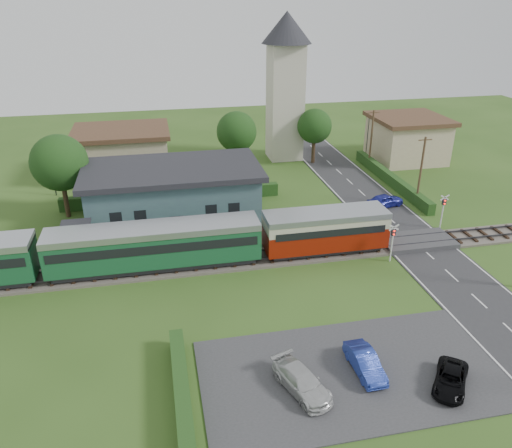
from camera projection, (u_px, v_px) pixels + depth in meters
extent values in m
plane|color=#2D4C19|center=(312.00, 267.00, 39.21)|extent=(120.00, 120.00, 0.00)
cube|color=#4C443D|center=(305.00, 254.00, 40.94)|extent=(76.00, 3.20, 0.20)
cube|color=#3F3F47|center=(307.00, 255.00, 40.17)|extent=(76.00, 0.08, 0.15)
cube|color=#3F3F47|center=(302.00, 246.00, 41.44)|extent=(76.00, 0.08, 0.15)
cube|color=#28282B|center=(428.00, 254.00, 41.03)|extent=(6.00, 70.00, 0.05)
cube|color=#333335|center=(350.00, 373.00, 28.28)|extent=(17.00, 9.00, 0.08)
cube|color=#333335|center=(417.00, 241.00, 42.72)|extent=(6.20, 3.40, 0.45)
cube|color=gray|center=(179.00, 246.00, 41.88)|extent=(30.00, 3.00, 0.45)
cube|color=beige|center=(77.00, 240.00, 39.81)|extent=(2.00, 2.00, 2.40)
cube|color=#232328|center=(75.00, 225.00, 39.26)|extent=(2.30, 2.30, 0.15)
cube|color=#3B535B|center=(174.00, 197.00, 46.10)|extent=(15.00, 8.00, 4.80)
cube|color=#232328|center=(172.00, 170.00, 44.97)|extent=(16.00, 9.00, 0.50)
cube|color=#232328|center=(177.00, 227.00, 43.16)|extent=(1.20, 0.12, 2.20)
cube|color=black|center=(116.00, 219.00, 41.69)|extent=(1.00, 0.12, 1.20)
cube|color=black|center=(140.00, 217.00, 42.05)|extent=(1.00, 0.12, 1.20)
cube|color=black|center=(211.00, 211.00, 43.16)|extent=(1.00, 0.12, 1.20)
cube|color=black|center=(234.00, 209.00, 43.52)|extent=(1.00, 0.12, 1.20)
cube|color=#232328|center=(324.00, 247.00, 41.04)|extent=(9.00, 2.20, 0.50)
cube|color=maroon|center=(325.00, 236.00, 40.61)|extent=(10.00, 2.80, 1.80)
cube|color=#BEBA9E|center=(326.00, 222.00, 40.08)|extent=(10.00, 2.82, 0.90)
cube|color=black|center=(326.00, 226.00, 40.23)|extent=(9.00, 2.88, 0.60)
cube|color=#9FA4AA|center=(326.00, 214.00, 39.80)|extent=(10.00, 2.90, 0.45)
cube|color=#232328|center=(157.00, 263.00, 38.54)|extent=(15.20, 2.20, 0.50)
cube|color=#17502D|center=(155.00, 246.00, 37.90)|extent=(16.00, 2.80, 2.60)
cube|color=black|center=(155.00, 241.00, 37.73)|extent=(15.40, 2.86, 0.70)
cube|color=#9FA4AA|center=(153.00, 229.00, 37.30)|extent=(16.00, 2.90, 0.50)
cube|color=beige|center=(285.00, 103.00, 61.96)|extent=(4.00, 4.00, 14.00)
cone|color=#232328|center=(287.00, 27.00, 58.22)|extent=(6.00, 6.00, 3.60)
cube|color=tan|center=(123.00, 155.00, 57.54)|extent=(10.00, 8.00, 5.00)
cube|color=#472D1E|center=(120.00, 131.00, 56.37)|extent=(10.80, 8.80, 0.50)
cube|color=tan|center=(407.00, 140.00, 63.09)|extent=(8.00, 8.00, 5.00)
cube|color=#472D1E|center=(410.00, 119.00, 61.92)|extent=(8.80, 8.80, 0.50)
cube|color=#193814|center=(182.00, 390.00, 26.30)|extent=(0.80, 9.00, 1.20)
cube|color=#193814|center=(390.00, 179.00, 55.74)|extent=(0.80, 18.00, 1.20)
cube|color=#193814|center=(172.00, 196.00, 50.83)|extent=(22.00, 0.80, 1.30)
cylinder|color=#332316|center=(65.00, 197.00, 47.06)|extent=(0.44, 0.44, 4.12)
sphere|color=#143311|center=(59.00, 163.00, 45.64)|extent=(5.20, 5.20, 5.20)
cylinder|color=#332316|center=(237.00, 158.00, 58.40)|extent=(0.44, 0.44, 3.85)
sphere|color=#143311|center=(237.00, 132.00, 57.08)|extent=(4.60, 4.60, 4.60)
cylinder|color=#332316|center=(313.00, 149.00, 62.07)|extent=(0.44, 0.44, 3.58)
sphere|color=#143311|center=(315.00, 126.00, 60.84)|extent=(4.20, 4.20, 4.20)
cylinder|color=#473321|center=(421.00, 172.00, 49.19)|extent=(0.22, 0.22, 7.00)
cube|color=#473321|center=(425.00, 140.00, 47.83)|extent=(1.40, 0.10, 0.10)
cylinder|color=#473321|center=(371.00, 139.00, 59.82)|extent=(0.22, 0.22, 7.00)
cube|color=#473321|center=(374.00, 113.00, 58.46)|extent=(1.40, 0.10, 0.10)
cylinder|color=silver|center=(392.00, 245.00, 39.39)|extent=(0.12, 0.12, 3.00)
cube|color=#232328|center=(393.00, 232.00, 38.92)|extent=(0.35, 0.18, 0.55)
sphere|color=#FF190C|center=(394.00, 231.00, 38.75)|extent=(0.14, 0.14, 0.14)
sphere|color=#FF190C|center=(394.00, 234.00, 38.88)|extent=(0.14, 0.14, 0.14)
cube|color=silver|center=(394.00, 227.00, 38.75)|extent=(0.84, 0.05, 0.55)
cube|color=silver|center=(394.00, 227.00, 38.75)|extent=(0.84, 0.05, 0.55)
cylinder|color=silver|center=(442.00, 213.00, 44.97)|extent=(0.12, 0.12, 3.00)
cube|color=#232328|center=(444.00, 202.00, 44.50)|extent=(0.35, 0.18, 0.55)
sphere|color=#FF190C|center=(445.00, 201.00, 44.33)|extent=(0.14, 0.14, 0.14)
sphere|color=#FF190C|center=(445.00, 204.00, 44.46)|extent=(0.14, 0.14, 0.14)
cube|color=silver|center=(445.00, 198.00, 44.33)|extent=(0.84, 0.05, 0.55)
cube|color=silver|center=(445.00, 198.00, 44.33)|extent=(0.84, 0.05, 0.55)
cylinder|color=#3F3F47|center=(52.00, 173.00, 51.82)|extent=(0.14, 0.14, 5.00)
sphere|color=orange|center=(48.00, 150.00, 50.76)|extent=(0.30, 0.30, 0.30)
cylinder|color=#3F3F47|center=(368.00, 136.00, 65.01)|extent=(0.14, 0.14, 5.00)
sphere|color=orange|center=(370.00, 117.00, 63.95)|extent=(0.30, 0.30, 0.30)
imported|color=#202698|center=(385.00, 200.00, 49.74)|extent=(4.11, 2.51, 1.31)
imported|color=#203597|center=(365.00, 362.00, 28.15)|extent=(1.37, 3.64, 1.19)
imported|color=beige|center=(302.00, 381.00, 26.77)|extent=(2.98, 4.45, 1.20)
imported|color=black|center=(451.00, 379.00, 27.07)|extent=(3.42, 3.77, 0.98)
imported|color=gray|center=(275.00, 227.00, 42.70)|extent=(0.70, 0.49, 1.83)
imported|color=gray|center=(89.00, 246.00, 39.40)|extent=(1.03, 1.13, 1.89)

